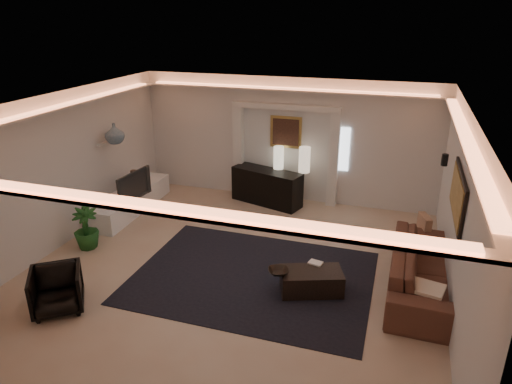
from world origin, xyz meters
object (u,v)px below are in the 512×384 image
(console, at_px, (267,187))
(coffee_table, at_px, (311,281))
(armchair, at_px, (57,290))
(sofa, at_px, (424,271))

(console, bearing_deg, coffee_table, -45.72)
(armchair, bearing_deg, console, 33.70)
(sofa, distance_m, coffee_table, 1.81)
(console, relative_size, sofa, 0.64)
(console, distance_m, sofa, 4.45)
(console, xyz_separation_m, armchair, (-1.81, -5.02, -0.06))
(sofa, bearing_deg, console, 52.38)
(sofa, relative_size, coffee_table, 2.67)
(sofa, distance_m, armchair, 5.73)
(sofa, height_order, coffee_table, sofa)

